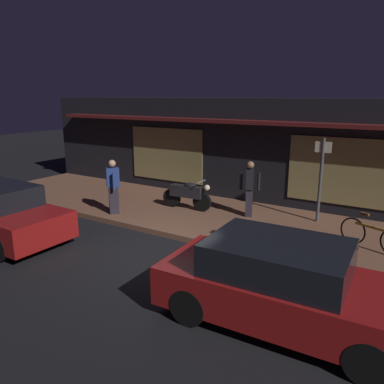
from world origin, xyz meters
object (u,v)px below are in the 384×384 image
Objects in this scene: bicycle_parked at (373,235)px; parked_car_far at (283,284)px; motorcycle at (188,194)px; person_bystander at (250,188)px; sign_post at (321,175)px; person_photographer at (113,186)px.

parked_car_far is at bearing -103.40° from bicycle_parked.
bicycle_parked is at bearing -5.29° from motorcycle.
person_bystander is 2.04m from sign_post.
person_bystander is 5.34m from parked_car_far.
motorcycle is 4.05m from sign_post.
motorcycle is 6.26m from parked_car_far.
parked_car_far is (2.61, -4.65, -0.32)m from person_bystander.
person_bystander reaches higher than parked_car_far.
person_bystander is at bearing 28.47° from person_photographer.
person_photographer is 0.70× the size of sign_post.
sign_post reaches higher than person_bystander.
parked_car_far reaches higher than motorcycle.
bicycle_parked is 7.22m from person_photographer.
sign_post is at bearing 17.19° from person_bystander.
motorcycle reaches higher than bicycle_parked.
sign_post is (1.89, 0.58, 0.48)m from person_bystander.
motorcycle is 1.09× the size of bicycle_parked.
person_photographer is (-7.12, -1.09, 0.52)m from bicycle_parked.
motorcycle is 2.33m from person_photographer.
person_bystander is 0.70× the size of sign_post.
sign_post reaches higher than parked_car_far.
sign_post is 5.34m from parked_car_far.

